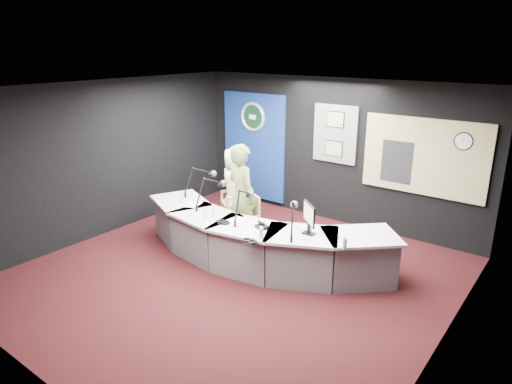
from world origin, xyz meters
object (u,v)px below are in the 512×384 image
Objects in this scene: person_man at (234,187)px; person_woman at (242,198)px; broadcast_desk at (254,240)px; armchair_left at (235,203)px; armchair_right at (242,224)px.

person_woman reaches higher than person_man.
armchair_left reaches higher than broadcast_desk.
person_man reaches higher than armchair_right.
armchair_right is at bearing 148.73° from broadcast_desk.
armchair_right is at bearing -0.00° from person_woman.
broadcast_desk is 1.69m from person_man.
person_man is (-0.79, 0.75, 0.32)m from armchair_right.
armchair_right is (0.79, -0.75, -0.00)m from armchair_left.
armchair_left is 1.09m from armchair_right.
person_man is at bearing 165.40° from armchair_right.
broadcast_desk is at bearing -2.12° from armchair_right.
broadcast_desk is 0.57m from armchair_right.
armchair_right is at bearing -8.09° from armchair_left.
broadcast_desk is 4.96× the size of armchair_right.
armchair_left is 1.18m from person_woman.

